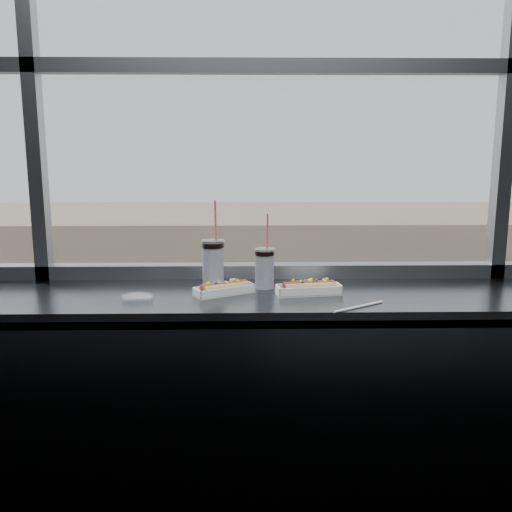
{
  "coord_description": "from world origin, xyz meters",
  "views": [
    {
      "loc": [
        -0.12,
        -0.97,
        1.68
      ],
      "look_at": [
        -0.07,
        1.23,
        1.25
      ],
      "focal_mm": 40.0,
      "sensor_mm": 36.0,
      "label": 1
    }
  ],
  "objects_px": {
    "tree_left": "(100,315)",
    "soda_cup_left": "(213,260)",
    "car_far_a": "(80,386)",
    "tree_right": "(417,322)",
    "hotdog_tray_right": "(309,288)",
    "wrapper": "(137,297)",
    "car_far_c": "(458,381)",
    "pedestrian_c": "(361,347)",
    "soda_cup_right": "(265,266)",
    "pedestrian_d": "(429,360)",
    "car_near_c": "(271,476)",
    "car_near_d": "(426,471)",
    "tree_center": "(248,318)",
    "hotdog_tray_left": "(224,288)",
    "loose_straw": "(359,307)",
    "pedestrian_a": "(134,353)",
    "pedestrian_b": "(206,357)"
  },
  "relations": [
    {
      "from": "tree_left",
      "to": "soda_cup_left",
      "type": "bearing_deg",
      "value": -74.34
    },
    {
      "from": "car_far_a",
      "to": "tree_right",
      "type": "relative_size",
      "value": 1.36
    },
    {
      "from": "hotdog_tray_right",
      "to": "tree_right",
      "type": "bearing_deg",
      "value": 63.08
    },
    {
      "from": "wrapper",
      "to": "tree_left",
      "type": "relative_size",
      "value": 0.02
    },
    {
      "from": "car_far_c",
      "to": "pedestrian_c",
      "type": "distance_m",
      "value": 6.41
    },
    {
      "from": "soda_cup_right",
      "to": "pedestrian_d",
      "type": "relative_size",
      "value": 0.16
    },
    {
      "from": "wrapper",
      "to": "tree_right",
      "type": "xyz_separation_m",
      "value": [
        10.07,
        28.37,
        -9.22
      ]
    },
    {
      "from": "wrapper",
      "to": "tree_left",
      "type": "height_order",
      "value": "wrapper"
    },
    {
      "from": "tree_left",
      "to": "car_near_c",
      "type": "bearing_deg",
      "value": -53.34
    },
    {
      "from": "car_near_d",
      "to": "pedestrian_d",
      "type": "distance_m",
      "value": 11.74
    },
    {
      "from": "soda_cup_left",
      "to": "tree_center",
      "type": "height_order",
      "value": "soda_cup_left"
    },
    {
      "from": "hotdog_tray_right",
      "to": "tree_center",
      "type": "height_order",
      "value": "hotdog_tray_right"
    },
    {
      "from": "hotdog_tray_right",
      "to": "car_far_a",
      "type": "relative_size",
      "value": 0.05
    },
    {
      "from": "pedestrian_c",
      "to": "tree_center",
      "type": "distance_m",
      "value": 7.06
    },
    {
      "from": "wrapper",
      "to": "tree_center",
      "type": "xyz_separation_m",
      "value": [
        0.55,
        28.37,
        -8.89
      ]
    },
    {
      "from": "car_near_d",
      "to": "car_far_c",
      "type": "height_order",
      "value": "car_near_d"
    },
    {
      "from": "pedestrian_d",
      "to": "tree_right",
      "type": "height_order",
      "value": "tree_right"
    },
    {
      "from": "hotdog_tray_left",
      "to": "loose_straw",
      "type": "height_order",
      "value": "hotdog_tray_left"
    },
    {
      "from": "wrapper",
      "to": "pedestrian_a",
      "type": "relative_size",
      "value": 0.05
    },
    {
      "from": "hotdog_tray_left",
      "to": "wrapper",
      "type": "xyz_separation_m",
      "value": [
        -0.33,
        -0.08,
        -0.01
      ]
    },
    {
      "from": "wrapper",
      "to": "car_near_d",
      "type": "relative_size",
      "value": 0.02
    },
    {
      "from": "soda_cup_right",
      "to": "tree_right",
      "type": "xyz_separation_m",
      "value": [
        9.58,
        28.19,
        -9.29
      ]
    },
    {
      "from": "car_near_c",
      "to": "tree_center",
      "type": "distance_m",
      "value": 12.22
    },
    {
      "from": "wrapper",
      "to": "car_near_d",
      "type": "distance_m",
      "value": 20.85
    },
    {
      "from": "pedestrian_a",
      "to": "tree_center",
      "type": "distance_m",
      "value": 6.69
    },
    {
      "from": "pedestrian_c",
      "to": "tree_right",
      "type": "distance_m",
      "value": 3.63
    },
    {
      "from": "car_far_c",
      "to": "loose_straw",
      "type": "bearing_deg",
      "value": 165.44
    },
    {
      "from": "pedestrian_a",
      "to": "pedestrian_d",
      "type": "distance_m",
      "value": 16.4
    },
    {
      "from": "loose_straw",
      "to": "car_near_c",
      "type": "relative_size",
      "value": 0.04
    },
    {
      "from": "soda_cup_right",
      "to": "pedestrian_b",
      "type": "relative_size",
      "value": 0.14
    },
    {
      "from": "car_far_c",
      "to": "pedestrian_a",
      "type": "bearing_deg",
      "value": 84.66
    },
    {
      "from": "hotdog_tray_right",
      "to": "car_near_d",
      "type": "xyz_separation_m",
      "value": [
        6.24,
        16.3,
        -10.93
      ]
    },
    {
      "from": "tree_left",
      "to": "pedestrian_a",
      "type": "bearing_deg",
      "value": -0.59
    },
    {
      "from": "pedestrian_d",
      "to": "pedestrian_a",
      "type": "bearing_deg",
      "value": -92.87
    },
    {
      "from": "hotdog_tray_left",
      "to": "soda_cup_left",
      "type": "distance_m",
      "value": 0.19
    },
    {
      "from": "hotdog_tray_left",
      "to": "tree_left",
      "type": "xyz_separation_m",
      "value": [
        -7.94,
        28.29,
        -8.68
      ]
    },
    {
      "from": "car_near_d",
      "to": "tree_left",
      "type": "relative_size",
      "value": 1.34
    },
    {
      "from": "pedestrian_c",
      "to": "tree_right",
      "type": "xyz_separation_m",
      "value": [
        2.9,
        -1.14,
        1.86
      ]
    },
    {
      "from": "hotdog_tray_left",
      "to": "car_near_c",
      "type": "relative_size",
      "value": 0.04
    },
    {
      "from": "hotdog_tray_left",
      "to": "car_far_c",
      "type": "xyz_separation_m",
      "value": [
        10.66,
        24.29,
        -11.02
      ]
    },
    {
      "from": "car_near_c",
      "to": "tree_left",
      "type": "height_order",
      "value": "tree_left"
    },
    {
      "from": "pedestrian_b",
      "to": "pedestrian_a",
      "type": "height_order",
      "value": "pedestrian_a"
    },
    {
      "from": "car_near_c",
      "to": "car_far_c",
      "type": "relative_size",
      "value": 0.96
    },
    {
      "from": "soda_cup_right",
      "to": "tree_right",
      "type": "bearing_deg",
      "value": 71.23
    },
    {
      "from": "soda_cup_left",
      "to": "car_near_d",
      "type": "relative_size",
      "value": 0.05
    },
    {
      "from": "hotdog_tray_right",
      "to": "soda_cup_left",
      "type": "bearing_deg",
      "value": 147.72
    },
    {
      "from": "pedestrian_a",
      "to": "tree_left",
      "type": "relative_size",
      "value": 0.45
    },
    {
      "from": "pedestrian_d",
      "to": "wrapper",
      "type": "bearing_deg",
      "value": -20.97
    },
    {
      "from": "car_far_c",
      "to": "pedestrian_b",
      "type": "relative_size",
      "value": 2.76
    },
    {
      "from": "loose_straw",
      "to": "tree_center",
      "type": "bearing_deg",
      "value": 57.1
    }
  ]
}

